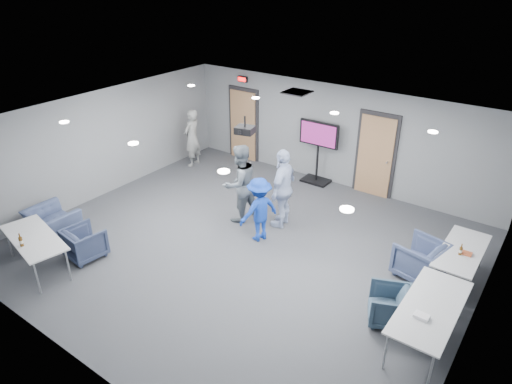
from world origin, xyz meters
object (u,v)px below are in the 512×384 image
Objects in this scene: person_a at (192,138)px; projector at (245,130)px; bottle_right at (461,251)px; table_front_left at (34,239)px; person_b at (240,183)px; table_right_a at (462,252)px; chair_right_a at (420,259)px; tv_stand at (318,149)px; chair_front_b at (53,223)px; table_right_b at (431,308)px; chair_right_b at (390,306)px; chair_front_a at (85,243)px; bottle_front at (21,241)px; person_c at (283,188)px; person_d at (259,210)px.

person_a is 4.40m from projector.
bottle_right is at bearing -5.69° from projector.
table_front_left is (1.06, -5.64, -0.17)m from person_a.
person_b is 8.22× the size of bottle_right.
person_b is 4.82m from table_right_a.
chair_right_a is 7.45m from table_front_left.
chair_right_a is 0.78m from bottle_right.
person_b is 2.90m from tv_stand.
table_right_b is at bearing -166.46° from chair_front_b.
chair_right_a reaches higher than chair_front_b.
chair_right_b is at bearing -164.41° from chair_front_b.
chair_right_a is 6.68m from chair_front_a.
chair_front_a is at bearing 75.67° from bottle_front.
table_front_left is (0.83, -0.86, 0.35)m from chair_front_b.
projector is at bearing -120.51° from chair_front_a.
bottle_right reaches higher than table_right_a.
table_right_b is 4.81m from projector.
chair_right_a is 7.74m from chair_front_b.
person_c is at bearing 64.79° from person_a.
chair_right_a is at bearing 71.97° from person_a.
person_b reaches higher than tv_stand.
chair_right_b is at bearing 78.93° from table_right_b.
person_a is 6.05m from bottle_front.
tv_stand is 3.97× the size of projector.
table_front_left reaches higher than chair_front_a.
bottle_right is (0.00, 1.70, 0.12)m from table_right_b.
table_front_left is at bearing 109.87° from table_right_b.
chair_right_a is 0.82× the size of chair_front_b.
chair_front_b is 8.36m from bottle_right.
table_right_b is (0.65, -1.67, 0.31)m from chair_right_a.
table_front_left is (-0.40, -0.79, 0.35)m from chair_front_a.
chair_front_a is 4.01m from projector.
chair_front_a is at bearing -95.54° from chair_right_b.
bottle_front is at bearing -41.24° from chair_right_a.
chair_right_a is at bearing -143.43° from chair_front_a.
table_right_b is (6.43, 1.68, 0.36)m from chair_front_a.
person_b is 6.83× the size of bottle_front.
person_c is 4.36m from chair_front_a.
chair_front_b is 0.52× the size of table_right_b.
person_c is at bearing -79.48° from chair_right_a.
table_right_a and table_front_left have the same top height.
tv_stand is 3.51m from projector.
person_a reaches higher than person_d.
tv_stand reaches higher than bottle_right.
chair_right_b is at bearing -156.14° from chair_front_a.
person_b is 0.95× the size of table_right_b.
chair_front_b is (-2.88, -3.03, -0.60)m from person_b.
person_b reaches higher than bottle_front.
table_front_left is at bearing 122.59° from table_right_a.
tv_stand is at bearing 45.38° from table_right_b.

